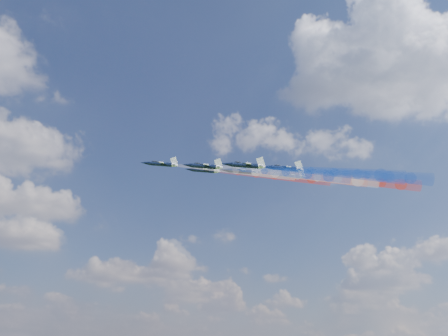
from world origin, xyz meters
TOP-DOWN VIEW (x-y plane):
  - jet_lead at (-12.04, 31.38)m, footprint 16.02×15.57m
  - trail_lead at (8.09, 18.02)m, footprint 33.72×25.06m
  - jet_inner_left at (-5.56, 14.09)m, footprint 16.02×15.57m
  - trail_inner_left at (14.57, 0.72)m, footprint 33.72×25.06m
  - jet_inner_right at (5.55, 34.73)m, footprint 16.02×15.57m
  - trail_inner_right at (25.68, 21.36)m, footprint 33.72×25.06m
  - jet_outer_left at (-1.34, -1.86)m, footprint 16.02×15.57m
  - trail_outer_left at (18.78, -15.22)m, footprint 33.72×25.06m
  - jet_center_third at (9.29, 17.25)m, footprint 16.02×15.57m
  - trail_center_third at (29.42, 3.88)m, footprint 33.72×25.06m
  - jet_outer_right at (23.42, 35.27)m, footprint 16.02×15.57m
  - trail_outer_right at (43.54, 21.91)m, footprint 33.72×25.06m
  - jet_rear_left at (14.98, 1.88)m, footprint 16.02×15.57m
  - trail_rear_left at (35.11, -11.49)m, footprint 33.72×25.06m
  - jet_rear_right at (28.29, 16.79)m, footprint 16.02×15.57m
  - trail_rear_right at (48.42, 3.42)m, footprint 33.72×25.06m

SIDE VIEW (x-z plane):
  - trail_outer_left at x=18.78m, z-range 147.54..156.21m
  - jet_outer_left at x=-1.34m, z-range 150.77..157.67m
  - trail_rear_left at x=35.11m, z-range 150.55..159.21m
  - trail_inner_left at x=14.57m, z-range 151.21..159.87m
  - jet_rear_left at x=14.98m, z-range 153.77..160.68m
  - trail_center_third at x=29.42m, z-range 153.00..161.66m
  - jet_inner_left at x=-5.56m, z-range 154.44..161.34m
  - trail_rear_right at x=48.42m, z-range 154.46..163.13m
  - jet_center_third at x=9.29m, z-range 156.22..163.13m
  - trail_lead at x=8.09m, z-range 155.84..164.51m
  - jet_rear_right at x=28.29m, z-range 157.69..164.59m
  - trail_inner_right at x=25.68m, z-range 157.60..166.27m
  - jet_lead at x=-12.04m, z-range 159.07..165.98m
  - jet_inner_right at x=5.55m, z-range 160.83..167.74m
  - trail_outer_right at x=43.54m, z-range 159.98..168.64m
  - jet_outer_right at x=23.42m, z-range 163.20..170.11m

